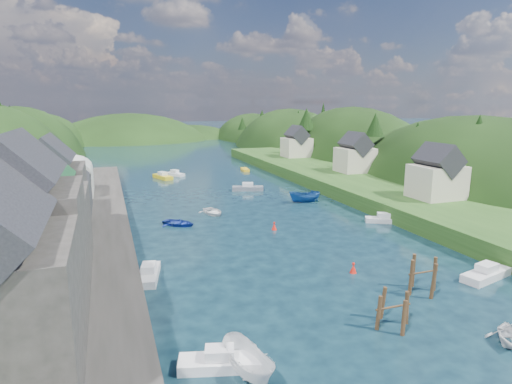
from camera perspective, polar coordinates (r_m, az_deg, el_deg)
name	(u,v)px	position (r m, az deg, el deg)	size (l,w,h in m)	color
ground	(219,190)	(83.35, -5.02, 0.25)	(600.00, 600.00, 0.00)	black
hillside_right	(350,188)	(125.16, 12.40, 0.48)	(36.00, 245.56, 48.00)	black
far_hills	(155,162)	(206.11, -13.28, 3.90)	(103.00, 68.00, 44.00)	black
hill_trees	(202,129)	(94.73, -7.25, 8.34)	(92.37, 148.71, 12.40)	black
quay_left	(76,247)	(51.76, -22.89, -6.80)	(12.00, 110.00, 2.00)	#2D2B28
terrace_left_grass	(4,252)	(52.68, -30.57, -6.94)	(12.00, 110.00, 2.50)	#234719
quayside_buildings	(31,230)	(37.30, -27.85, -4.55)	(8.00, 35.84, 12.90)	#2D2B28
boat_sheds	(66,181)	(69.36, -23.98, 1.33)	(7.00, 21.00, 7.50)	#2D2D30
terrace_right	(358,185)	(83.99, 13.51, 0.89)	(16.00, 120.00, 2.40)	#234719
right_bank_cottages	(350,155)	(91.83, 12.42, 4.79)	(9.00, 59.24, 8.41)	beige
piling_cluster_near	(393,313)	(35.23, 17.76, -15.16)	(3.06, 2.87, 3.27)	#382314
piling_cluster_far	(423,279)	(41.60, 21.34, -10.70)	(3.10, 2.90, 3.86)	#382314
channel_buoy_near	(353,268)	(44.48, 12.85, -9.89)	(0.70, 0.70, 1.10)	red
channel_buoy_far	(274,226)	(57.42, 2.44, -4.59)	(0.70, 0.70, 1.10)	red
moored_boats	(259,224)	(57.88, 0.43, -4.31)	(37.47, 84.71, 2.15)	gold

